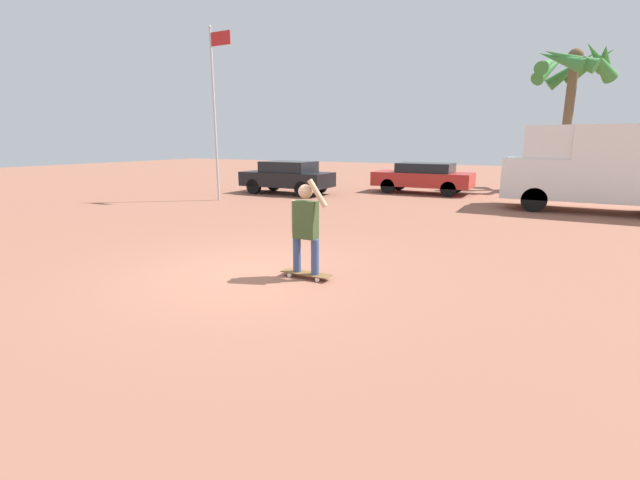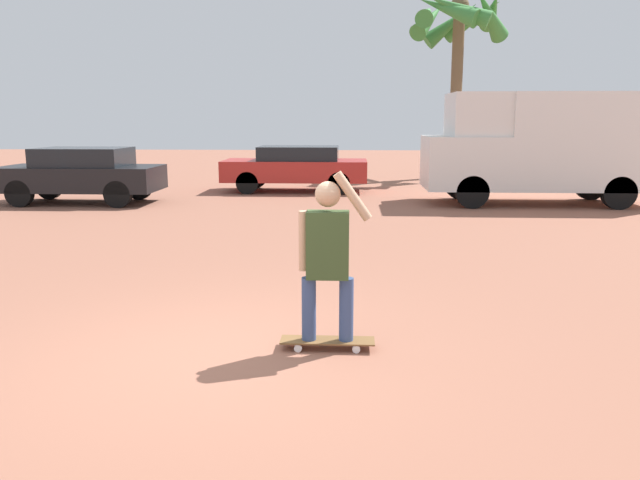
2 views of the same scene
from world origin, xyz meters
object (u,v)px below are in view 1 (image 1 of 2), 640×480
object	(u,v)px
parked_car_red	(423,177)
palm_tree_near_van	(573,70)
parked_car_black	(287,176)
skateboard	(306,274)
person_skateboarder	(306,223)
camper_van	(604,165)
flagpole	(215,105)

from	to	relation	value
parked_car_red	palm_tree_near_van	world-z (taller)	palm_tree_near_van
parked_car_black	palm_tree_near_van	xyz separation A→B (m)	(11.08, 8.23, 4.90)
parked_car_red	palm_tree_near_van	xyz separation A→B (m)	(5.62, 5.12, 4.93)
skateboard	person_skateboarder	xyz separation A→B (m)	(-0.00, -0.00, 0.91)
palm_tree_near_van	parked_car_black	bearing A→B (deg)	-143.42
skateboard	camper_van	xyz separation A→B (m)	(5.20, 10.97, 1.50)
person_skateboarder	parked_car_black	world-z (taller)	person_skateboarder
camper_van	palm_tree_near_van	world-z (taller)	palm_tree_near_van
person_skateboarder	palm_tree_near_van	size ratio (longest dim) A/B	0.24
camper_van	parked_car_red	xyz separation A→B (m)	(-6.72, 2.59, -0.82)
flagpole	person_skateboarder	bearing A→B (deg)	-41.40
parked_car_black	flagpole	xyz separation A→B (m)	(-1.22, -3.23, 2.96)
person_skateboarder	skateboard	bearing A→B (deg)	0.00
palm_tree_near_van	flagpole	distance (m)	16.92
person_skateboarder	palm_tree_near_van	bearing A→B (deg)	77.61
person_skateboarder	camper_van	world-z (taller)	camper_van
parked_car_red	flagpole	distance (m)	9.68
camper_van	palm_tree_near_van	distance (m)	8.81
camper_van	parked_car_red	world-z (taller)	camper_van
skateboard	parked_car_red	world-z (taller)	parked_car_red
parked_car_black	flagpole	bearing A→B (deg)	-110.59
camper_van	palm_tree_near_van	xyz separation A→B (m)	(-1.10, 7.72, 4.11)
person_skateboarder	palm_tree_near_van	xyz separation A→B (m)	(4.10, 18.68, 4.71)
skateboard	flagpole	xyz separation A→B (m)	(-8.20, 7.22, 3.67)
skateboard	palm_tree_near_van	world-z (taller)	palm_tree_near_van
person_skateboarder	flagpole	bearing A→B (deg)	138.60
palm_tree_near_van	flagpole	world-z (taller)	palm_tree_near_van
parked_car_red	parked_car_black	world-z (taller)	parked_car_black
skateboard	palm_tree_near_van	size ratio (longest dim) A/B	0.13
skateboard	parked_car_black	world-z (taller)	parked_car_black
skateboard	flagpole	size ratio (longest dim) A/B	0.14
palm_tree_near_van	skateboard	bearing A→B (deg)	-102.39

